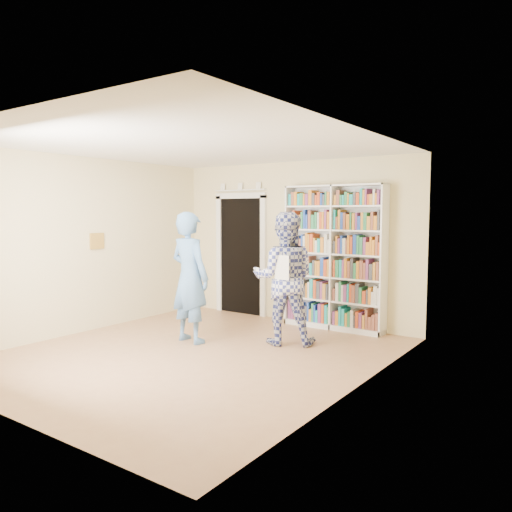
# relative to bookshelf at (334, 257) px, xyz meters

# --- Properties ---
(floor) EXTENTS (5.00, 5.00, 0.00)m
(floor) POSITION_rel_bookshelf_xyz_m (-0.84, -2.34, -1.15)
(floor) COLOR #A1704D
(floor) RESTS_ON ground
(ceiling) EXTENTS (5.00, 5.00, 0.00)m
(ceiling) POSITION_rel_bookshelf_xyz_m (-0.84, -2.34, 1.55)
(ceiling) COLOR white
(ceiling) RESTS_ON wall_back
(wall_back) EXTENTS (4.50, 0.00, 4.50)m
(wall_back) POSITION_rel_bookshelf_xyz_m (-0.84, 0.16, 0.20)
(wall_back) COLOR beige
(wall_back) RESTS_ON floor
(wall_left) EXTENTS (0.00, 5.00, 5.00)m
(wall_left) POSITION_rel_bookshelf_xyz_m (-3.09, -2.34, 0.20)
(wall_left) COLOR beige
(wall_left) RESTS_ON floor
(wall_right) EXTENTS (0.00, 5.00, 5.00)m
(wall_right) POSITION_rel_bookshelf_xyz_m (1.41, -2.34, 0.20)
(wall_right) COLOR beige
(wall_right) RESTS_ON floor
(bookshelf) EXTENTS (1.66, 0.31, 2.28)m
(bookshelf) POSITION_rel_bookshelf_xyz_m (0.00, 0.00, 0.00)
(bookshelf) COLOR white
(bookshelf) RESTS_ON floor
(doorway) EXTENTS (1.10, 0.08, 2.43)m
(doorway) POSITION_rel_bookshelf_xyz_m (-1.94, 0.13, 0.03)
(doorway) COLOR black
(doorway) RESTS_ON floor
(wall_art) EXTENTS (0.03, 0.25, 0.25)m
(wall_art) POSITION_rel_bookshelf_xyz_m (-3.07, -2.14, 0.25)
(wall_art) COLOR brown
(wall_art) RESTS_ON wall_left
(man_blue) EXTENTS (0.72, 0.52, 1.86)m
(man_blue) POSITION_rel_bookshelf_xyz_m (-1.32, -1.92, -0.22)
(man_blue) COLOR #517EB5
(man_blue) RESTS_ON floor
(man_plaid) EXTENTS (1.13, 1.04, 1.86)m
(man_plaid) POSITION_rel_bookshelf_xyz_m (-0.17, -1.23, -0.22)
(man_plaid) COLOR navy
(man_plaid) RESTS_ON floor
(paper_sheet) EXTENTS (0.23, 0.03, 0.33)m
(paper_sheet) POSITION_rel_bookshelf_xyz_m (-0.04, -1.50, -0.04)
(paper_sheet) COLOR white
(paper_sheet) RESTS_ON man_plaid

